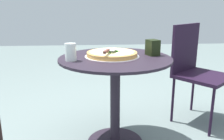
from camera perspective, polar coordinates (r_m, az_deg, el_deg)
name	(u,v)px	position (r m, az deg, el deg)	size (l,w,h in m)	color
patio_table	(115,83)	(1.83, 0.76, -3.12)	(0.83, 0.83, 0.71)	#261D2A
pizza_on_tray	(112,54)	(1.80, 0.01, 3.80)	(0.41, 0.41, 0.05)	silver
pizza_server	(108,50)	(1.72, -0.90, 4.65)	(0.21, 0.11, 0.02)	silver
drinking_cup	(71,52)	(1.67, -9.78, 4.20)	(0.08, 0.08, 0.12)	white
napkin_dispenser	(153,47)	(1.87, 9.61, 5.28)	(0.09, 0.08, 0.12)	black
patio_chair_far	(196,67)	(2.37, 19.23, 0.77)	(0.61, 0.61, 0.92)	black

